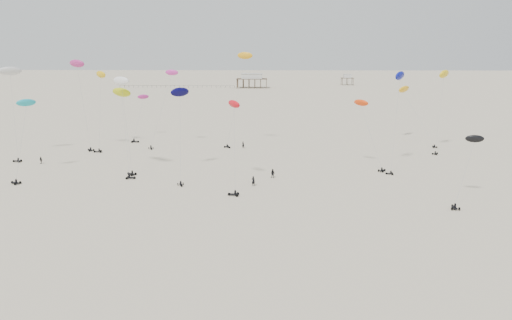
{
  "coord_description": "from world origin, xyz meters",
  "views": [
    {
      "loc": [
        2.32,
        3.24,
        25.8
      ],
      "look_at": [
        0.0,
        88.0,
        7.0
      ],
      "focal_mm": 35.0,
      "sensor_mm": 36.0,
      "label": 1
    }
  ],
  "objects_px": {
    "pavilion_small": "(347,80)",
    "rig_0": "(180,107)",
    "pavilion_main": "(252,82)",
    "rig_4": "(241,76)",
    "spectator_0": "(253,186)",
    "rig_8": "(23,129)"
  },
  "relations": [
    {
      "from": "pavilion_small",
      "to": "rig_0",
      "type": "height_order",
      "value": "rig_0"
    },
    {
      "from": "pavilion_small",
      "to": "rig_0",
      "type": "bearing_deg",
      "value": -105.67
    },
    {
      "from": "pavilion_main",
      "to": "pavilion_small",
      "type": "relative_size",
      "value": 2.33
    },
    {
      "from": "pavilion_small",
      "to": "rig_0",
      "type": "distance_m",
      "value": 283.48
    },
    {
      "from": "pavilion_small",
      "to": "rig_4",
      "type": "bearing_deg",
      "value": -105.21
    },
    {
      "from": "rig_4",
      "to": "spectator_0",
      "type": "xyz_separation_m",
      "value": [
        4.71,
        -42.88,
        -18.81
      ]
    },
    {
      "from": "pavilion_main",
      "to": "pavilion_small",
      "type": "bearing_deg",
      "value": 23.2
    },
    {
      "from": "rig_8",
      "to": "rig_4",
      "type": "bearing_deg",
      "value": -26.24
    },
    {
      "from": "rig_8",
      "to": "spectator_0",
      "type": "xyz_separation_m",
      "value": [
        47.7,
        -6.84,
        -9.89
      ]
    },
    {
      "from": "rig_0",
      "to": "rig_4",
      "type": "xyz_separation_m",
      "value": [
        11.04,
        32.02,
        4.81
      ]
    },
    {
      "from": "rig_0",
      "to": "rig_8",
      "type": "distance_m",
      "value": 32.47
    },
    {
      "from": "pavilion_main",
      "to": "rig_0",
      "type": "bearing_deg",
      "value": -91.53
    },
    {
      "from": "pavilion_main",
      "to": "rig_4",
      "type": "distance_m",
      "value": 211.29
    },
    {
      "from": "pavilion_small",
      "to": "rig_0",
      "type": "xyz_separation_m",
      "value": [
        -76.49,
        -272.76,
        10.52
      ]
    },
    {
      "from": "rig_0",
      "to": "spectator_0",
      "type": "height_order",
      "value": "rig_0"
    },
    {
      "from": "pavilion_main",
      "to": "pavilion_small",
      "type": "distance_m",
      "value": 76.16
    },
    {
      "from": "pavilion_small",
      "to": "rig_4",
      "type": "relative_size",
      "value": 0.36
    },
    {
      "from": "pavilion_main",
      "to": "spectator_0",
      "type": "bearing_deg",
      "value": -87.91
    },
    {
      "from": "rig_0",
      "to": "rig_8",
      "type": "height_order",
      "value": "rig_0"
    },
    {
      "from": "rig_0",
      "to": "rig_8",
      "type": "relative_size",
      "value": 1.21
    },
    {
      "from": "rig_0",
      "to": "rig_8",
      "type": "bearing_deg",
      "value": -11.77
    },
    {
      "from": "pavilion_main",
      "to": "pavilion_small",
      "type": "height_order",
      "value": "pavilion_main"
    }
  ]
}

